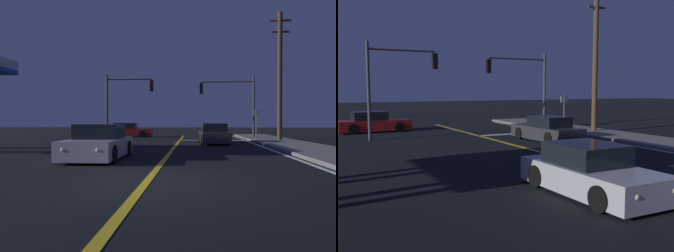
# 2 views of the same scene
# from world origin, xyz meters

# --- Properties ---
(ground_plane) EXTENTS (160.00, 160.00, 0.00)m
(ground_plane) POSITION_xyz_m (0.00, 0.00, 0.00)
(ground_plane) COLOR black
(sidewalk_right) EXTENTS (3.20, 35.08, 0.15)m
(sidewalk_right) POSITION_xyz_m (6.89, 9.74, 0.07)
(sidewalk_right) COLOR slate
(sidewalk_right) RESTS_ON ground
(lane_line_center) EXTENTS (0.20, 33.13, 0.01)m
(lane_line_center) POSITION_xyz_m (0.00, 9.74, 0.01)
(lane_line_center) COLOR gold
(lane_line_center) RESTS_ON ground
(lane_line_edge_right) EXTENTS (0.16, 33.13, 0.01)m
(lane_line_edge_right) POSITION_xyz_m (5.04, 9.74, 0.01)
(lane_line_edge_right) COLOR white
(lane_line_edge_right) RESTS_ON ground
(stop_bar) EXTENTS (5.29, 0.50, 0.01)m
(stop_bar) POSITION_xyz_m (2.64, 17.99, 0.01)
(stop_bar) COLOR white
(stop_bar) RESTS_ON ground
(car_lead_oncoming_charcoal) EXTENTS (2.02, 4.60, 1.34)m
(car_lead_oncoming_charcoal) POSITION_xyz_m (2.41, 14.37, 0.58)
(car_lead_oncoming_charcoal) COLOR #2D2D33
(car_lead_oncoming_charcoal) RESTS_ON ground
(car_far_approaching_red) EXTENTS (4.63, 2.07, 1.34)m
(car_far_approaching_red) POSITION_xyz_m (-5.23, 23.21, 0.58)
(car_far_approaching_red) COLOR maroon
(car_far_approaching_red) RESTS_ON ground
(car_following_oncoming_silver) EXTENTS (2.01, 4.36, 1.34)m
(car_following_oncoming_silver) POSITION_xyz_m (-2.58, 4.75, 0.58)
(car_following_oncoming_silver) COLOR #B2B5BA
(car_following_oncoming_silver) RESTS_ON ground
(traffic_signal_near_right) EXTENTS (4.61, 0.28, 5.23)m
(traffic_signal_near_right) POSITION_xyz_m (4.33, 20.29, 3.54)
(traffic_signal_near_right) COLOR #38383D
(traffic_signal_near_right) RESTS_ON ground
(traffic_signal_far_left) EXTENTS (3.95, 0.28, 5.34)m
(traffic_signal_far_left) POSITION_xyz_m (-4.63, 18.89, 3.57)
(traffic_signal_far_left) COLOR #38383D
(traffic_signal_far_left) RESTS_ON ground
(utility_pole_right) EXTENTS (1.54, 0.34, 9.24)m
(utility_pole_right) POSITION_xyz_m (7.19, 16.18, 4.76)
(utility_pole_right) COLOR #4C3823
(utility_pole_right) RESTS_ON ground
(street_sign_corner) EXTENTS (0.56, 0.08, 2.38)m
(street_sign_corner) POSITION_xyz_m (5.79, 17.49, 1.60)
(street_sign_corner) COLOR slate
(street_sign_corner) RESTS_ON ground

